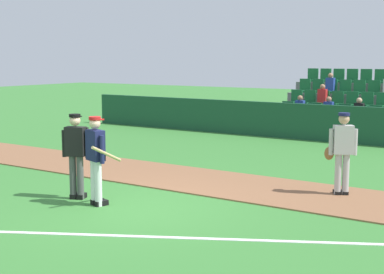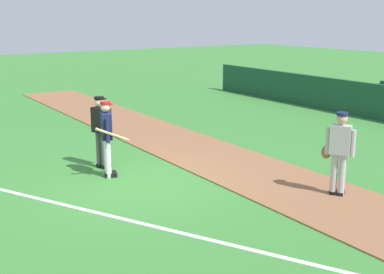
# 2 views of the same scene
# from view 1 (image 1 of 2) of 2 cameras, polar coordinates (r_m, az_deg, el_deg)

# --- Properties ---
(ground_plane) EXTENTS (80.00, 80.00, 0.00)m
(ground_plane) POSITION_cam_1_polar(r_m,az_deg,el_deg) (10.97, -6.23, -7.13)
(ground_plane) COLOR #387A33
(infield_dirt_path) EXTENTS (28.00, 2.43, 0.03)m
(infield_dirt_path) POSITION_cam_1_polar(r_m,az_deg,el_deg) (13.06, 1.14, -4.53)
(infield_dirt_path) COLOR brown
(infield_dirt_path) RESTS_ON ground
(foul_line_chalk) EXTENTS (10.73, 5.55, 0.01)m
(foul_line_chalk) POSITION_cam_1_polar(r_m,az_deg,el_deg) (9.00, 6.92, -10.54)
(foul_line_chalk) COLOR white
(foul_line_chalk) RESTS_ON ground
(dugout_fence) EXTENTS (20.00, 0.16, 1.28)m
(dugout_fence) POSITION_cam_1_polar(r_m,az_deg,el_deg) (19.80, 12.91, 1.44)
(dugout_fence) COLOR #19472D
(dugout_fence) RESTS_ON ground
(stadium_bleachers) EXTENTS (4.45, 3.80, 2.45)m
(stadium_bleachers) POSITION_cam_1_polar(r_m,az_deg,el_deg) (21.94, 14.98, 2.27)
(stadium_bleachers) COLOR slate
(stadium_bleachers) RESTS_ON ground
(batter_navy_jersey) EXTENTS (0.59, 0.80, 1.76)m
(batter_navy_jersey) POSITION_cam_1_polar(r_m,az_deg,el_deg) (10.94, -9.85, -2.05)
(batter_navy_jersey) COLOR white
(batter_navy_jersey) RESTS_ON ground
(umpire_home_plate) EXTENTS (0.56, 0.41, 1.76)m
(umpire_home_plate) POSITION_cam_1_polar(r_m,az_deg,el_deg) (11.53, -11.83, -1.42)
(umpire_home_plate) COLOR #4C4C4C
(umpire_home_plate) RESTS_ON ground
(runner_grey_jersey) EXTENTS (0.63, 0.43, 1.76)m
(runner_grey_jersey) POSITION_cam_1_polar(r_m,az_deg,el_deg) (11.94, 15.19, -1.39)
(runner_grey_jersey) COLOR #B2B2B2
(runner_grey_jersey) RESTS_ON ground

